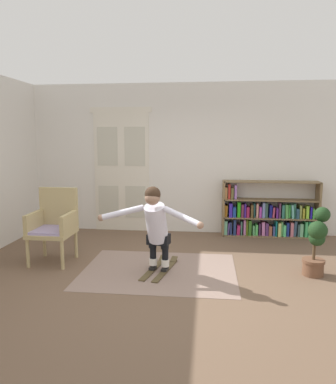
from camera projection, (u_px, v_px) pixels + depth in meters
ground_plane at (166, 280)px, 4.74m from camera, size 7.20×7.20×0.00m
back_wall at (181, 159)px, 7.08m from camera, size 6.00×0.10×2.90m
double_door at (122, 170)px, 7.19m from camera, size 1.22×0.05×2.45m
rug at (159, 270)px, 5.08m from camera, size 2.14×1.65×0.01m
bookshelf at (266, 215)px, 6.85m from camera, size 1.78×0.30×1.06m
wicker_chair at (54, 223)px, 5.42m from camera, size 0.61×0.61×1.10m
potted_plant at (317, 243)px, 4.84m from camera, size 0.35×0.34×0.94m
skis_pair at (160, 268)px, 5.11m from camera, size 0.45×0.95×0.07m
person_skier at (156, 222)px, 4.85m from camera, size 1.43×0.73×1.15m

